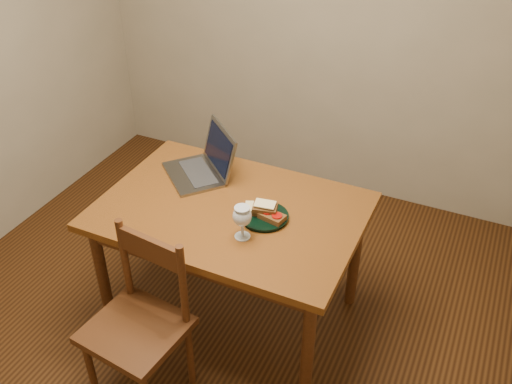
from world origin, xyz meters
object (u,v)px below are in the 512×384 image
at_px(milk_glass, 242,222).
at_px(plate, 264,217).
at_px(laptop, 205,162).
at_px(table, 231,222).
at_px(chair, 138,318).

bearing_deg(milk_glass, plate, 78.82).
distance_m(plate, laptop, 0.52).
bearing_deg(laptop, plate, 14.01).
distance_m(milk_glass, laptop, 0.59).
xyz_separation_m(table, chair, (-0.16, -0.62, -0.17)).
bearing_deg(plate, milk_glass, -101.18).
distance_m(chair, milk_glass, 0.64).
distance_m(table, plate, 0.21).
bearing_deg(laptop, chair, -41.27).
bearing_deg(milk_glass, laptop, 135.94).
relative_size(table, plate, 5.48).
bearing_deg(chair, plate, 67.03).
xyz_separation_m(plate, laptop, (-0.46, 0.24, 0.06)).
relative_size(table, chair, 2.82).
relative_size(plate, laptop, 0.50).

